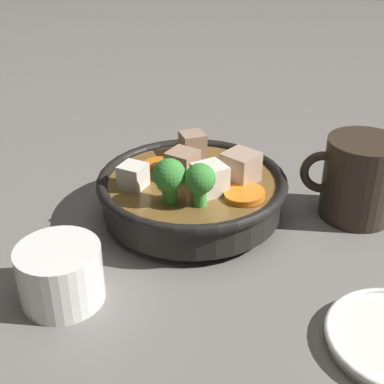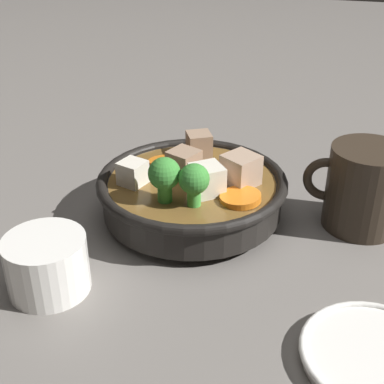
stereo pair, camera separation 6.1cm
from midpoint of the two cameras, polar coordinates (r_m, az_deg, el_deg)
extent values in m
plane|color=slate|center=(0.62, 2.79, -2.65)|extent=(3.00, 3.00, 0.00)
cylinder|color=black|center=(0.62, 2.80, -2.26)|extent=(0.11, 0.11, 0.01)
cylinder|color=black|center=(0.61, 2.85, -0.38)|extent=(0.20, 0.20, 0.04)
torus|color=black|center=(0.60, 2.90, 1.15)|extent=(0.21, 0.21, 0.01)
cylinder|color=brown|center=(0.60, 2.87, 0.30)|extent=(0.19, 0.19, 0.02)
cylinder|color=orange|center=(0.59, 4.36, 1.14)|extent=(0.05, 0.05, 0.01)
cylinder|color=orange|center=(0.56, 8.27, -0.70)|extent=(0.05, 0.04, 0.01)
cylinder|color=orange|center=(0.64, -0.47, 3.23)|extent=(0.05, 0.05, 0.01)
cylinder|color=orange|center=(0.62, 7.34, 2.08)|extent=(0.04, 0.04, 0.01)
cylinder|color=green|center=(0.55, 3.38, -0.60)|extent=(0.01, 0.01, 0.02)
sphere|color=#388433|center=(0.54, 3.44, 1.31)|extent=(0.03, 0.03, 0.03)
cylinder|color=green|center=(0.55, 0.21, -0.11)|extent=(0.02, 0.02, 0.02)
sphere|color=#388433|center=(0.54, 0.21, 1.91)|extent=(0.03, 0.03, 0.03)
cube|color=#9E7F66|center=(0.60, 2.00, 3.01)|extent=(0.04, 0.04, 0.03)
cube|color=silver|center=(0.59, -3.42, 1.98)|extent=(0.03, 0.03, 0.03)
cube|color=tan|center=(0.59, 8.17, 2.28)|extent=(0.05, 0.05, 0.03)
cube|color=silver|center=(0.57, 4.66, 1.23)|extent=(0.04, 0.04, 0.03)
cube|color=#9E7F66|center=(0.65, 3.42, 5.07)|extent=(0.04, 0.04, 0.03)
cylinder|color=white|center=(0.48, 22.65, -16.24)|extent=(0.12, 0.12, 0.01)
torus|color=white|center=(0.47, 22.77, -15.82)|extent=(0.12, 0.12, 0.01)
cylinder|color=white|center=(0.51, -11.95, -7.68)|extent=(0.08, 0.08, 0.06)
cylinder|color=brown|center=(0.50, -12.14, -6.16)|extent=(0.07, 0.07, 0.00)
cylinder|color=#33281E|center=(0.62, 20.64, 0.31)|extent=(0.08, 0.08, 0.09)
torus|color=#33281E|center=(0.62, 16.90, 1.22)|extent=(0.05, 0.01, 0.05)
camera|label=1|loc=(0.03, -87.14, 1.61)|focal=50.00mm
camera|label=2|loc=(0.03, 92.86, -1.61)|focal=50.00mm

